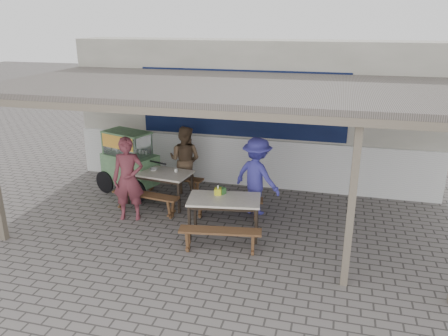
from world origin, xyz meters
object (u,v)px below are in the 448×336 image
table_left (159,175)px  bench_left_street (146,199)px  patron_street_side (128,179)px  patron_right_table (257,176)px  table_right (224,202)px  bench_right_wall (228,203)px  tissue_box (218,191)px  patron_wall_side (185,160)px  condiment_bowl (154,169)px  condiment_jar (176,170)px  donation_box (221,190)px  bench_left_wall (173,180)px  bench_right_street (220,235)px  vendor_cart (129,160)px

table_left → bench_left_street: bearing=-90.0°
patron_street_side → patron_right_table: (2.49, 0.92, -0.04)m
table_right → bench_right_wall: table_right is taller
tissue_box → patron_wall_side: bearing=126.8°
tissue_box → condiment_bowl: 2.04m
tissue_box → condiment_bowl: tissue_box is taller
table_right → condiment_jar: bearing=131.0°
table_left → donation_box: donation_box is taller
tissue_box → donation_box: (0.03, 0.07, -0.00)m
bench_right_wall → donation_box: bearing=-101.5°
patron_wall_side → condiment_jar: patron_wall_side is taller
donation_box → condiment_jar: (-1.29, 0.97, -0.02)m
bench_left_wall → bench_right_wall: (1.60, -1.00, -0.00)m
table_left → patron_right_table: (2.20, 0.02, 0.17)m
table_right → bench_left_wall: bearing=126.2°
donation_box → patron_street_side: bearing=-179.1°
condiment_jar → bench_right_street: bearing=-51.1°
patron_street_side → patron_right_table: patron_street_side is taller
bench_right_street → condiment_bowl: size_ratio=8.14×
donation_box → bench_left_wall: bearing=137.0°
patron_street_side → donation_box: bearing=-14.4°
vendor_cart → tissue_box: size_ratio=14.77×
patron_street_side → table_right: bearing=-20.7°
bench_right_street → condiment_jar: condiment_jar is taller
bench_right_street → table_right: bearing=90.0°
bench_left_wall → tissue_box: size_ratio=11.77×
bench_left_wall → table_right: bearing=-37.4°
table_right → vendor_cart: bearing=141.9°
patron_wall_side → condiment_bowl: 0.87m
patron_wall_side → patron_right_table: size_ratio=0.97×
patron_wall_side → tissue_box: patron_wall_side is taller
table_left → condiment_bowl: 0.20m
patron_wall_side → donation_box: bearing=134.6°
patron_right_table → condiment_bowl: bearing=25.0°
bench_left_street → bench_right_wall: same height
donation_box → bench_right_wall: bearing=87.4°
table_right → table_left: bearing=139.4°
tissue_box → vendor_cart: bearing=151.9°
vendor_cart → table_left: bearing=-5.9°
table_left → condiment_jar: 0.39m
bench_right_street → patron_wall_side: 3.06m
bench_left_street → patron_street_side: size_ratio=0.88×
bench_left_street → bench_left_wall: bearing=90.0°
patron_street_side → condiment_jar: size_ratio=20.70×
table_right → bench_right_wall: 0.79m
bench_left_street → donation_box: size_ratio=8.35×
donation_box → condiment_jar: 1.61m
condiment_jar → table_right: bearing=-40.1°
patron_street_side → patron_wall_side: bearing=54.4°
bench_left_wall → donation_box: donation_box is taller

